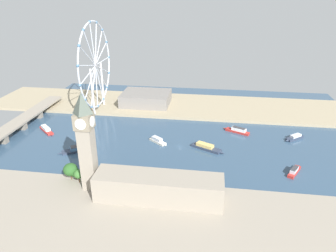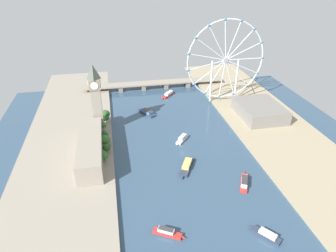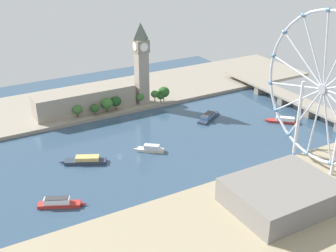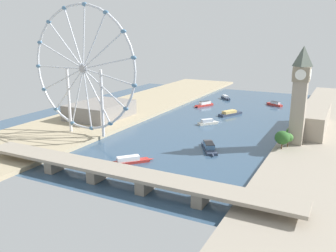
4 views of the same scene
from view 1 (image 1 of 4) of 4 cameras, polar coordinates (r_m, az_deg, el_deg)
name	(u,v)px [view 1 (image 1 of 4)]	position (r m, az deg, el deg)	size (l,w,h in m)	color
ground_plane	(180,147)	(300.72, 2.17, -3.81)	(394.31, 394.31, 0.00)	#334C66
riverbank_left	(161,225)	(207.58, -1.31, -17.77)	(90.00, 520.00, 3.00)	gray
riverbank_right	(189,106)	(402.62, 3.88, 3.72)	(90.00, 520.00, 3.00)	tan
clock_tower	(86,141)	(226.03, -14.87, -2.64)	(12.66, 12.66, 74.16)	gray
parliament_block	(159,188)	(220.34, -1.76, -11.32)	(22.00, 89.90, 19.03)	gray
tree_row_embankment	(116,175)	(239.71, -9.62, -8.99)	(13.03, 93.05, 13.90)	#513823
ferris_wheel	(95,66)	(381.63, -13.24, 10.74)	(103.07, 3.20, 105.87)	silver
riverside_hall	(146,98)	(403.89, -4.08, 5.14)	(47.72, 61.03, 15.06)	gray
river_bridge	(9,129)	(359.98, -27.25, -0.53)	(206.31, 17.53, 9.42)	gray
tour_boat_0	(158,141)	(307.43, -1.90, -2.70)	(17.57, 20.58, 5.37)	beige
tour_boat_1	(237,130)	(336.87, 12.71, -0.80)	(16.65, 28.48, 5.98)	#B22D28
tour_boat_2	(46,130)	(356.46, -21.55, -0.61)	(23.44, 25.26, 5.10)	#B22D28
tour_boat_3	(295,137)	(339.35, 22.32, -1.97)	(18.06, 21.52, 4.88)	#2D384C
tour_boat_4	(206,147)	(297.10, 7.08, -3.90)	(19.99, 32.73, 5.21)	#2D384C
tour_boat_5	(294,171)	(278.75, 22.31, -7.65)	(22.82, 15.13, 5.49)	#B22D28
tour_boat_6	(78,149)	(303.54, -16.32, -4.09)	(21.08, 30.75, 5.47)	#2D384C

